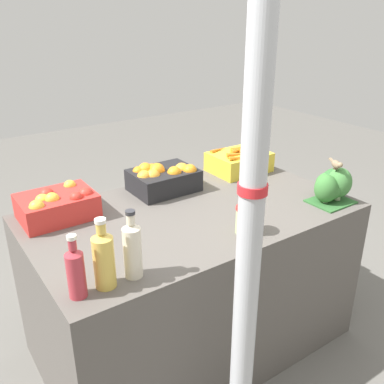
{
  "coord_description": "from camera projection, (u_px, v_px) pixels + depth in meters",
  "views": [
    {
      "loc": [
        -1.1,
        -1.6,
        1.76
      ],
      "look_at": [
        0.0,
        0.0,
        0.93
      ],
      "focal_mm": 40.0,
      "sensor_mm": 36.0,
      "label": 1
    }
  ],
  "objects": [
    {
      "name": "carrot_crate",
      "position": [
        239.0,
        161.0,
        2.65
      ],
      "size": [
        0.35,
        0.27,
        0.15
      ],
      "color": "gold",
      "rests_on": "market_table"
    },
    {
      "name": "orange_crate",
      "position": [
        163.0,
        178.0,
        2.36
      ],
      "size": [
        0.35,
        0.27,
        0.16
      ],
      "color": "black",
      "rests_on": "market_table"
    },
    {
      "name": "juice_bottle_golden",
      "position": [
        104.0,
        258.0,
        1.52
      ],
      "size": [
        0.08,
        0.08,
        0.27
      ],
      "color": "gold",
      "rests_on": "market_table"
    },
    {
      "name": "juice_bottle_ruby",
      "position": [
        76.0,
        271.0,
        1.47
      ],
      "size": [
        0.06,
        0.06,
        0.24
      ],
      "color": "#B2333D",
      "rests_on": "market_table"
    },
    {
      "name": "pickle_jar",
      "position": [
        246.0,
        220.0,
        1.91
      ],
      "size": [
        0.1,
        0.1,
        0.13
      ],
      "color": "#B2C684",
      "rests_on": "market_table"
    },
    {
      "name": "ground_plane",
      "position": [
        192.0,
        338.0,
        2.48
      ],
      "size": [
        10.0,
        10.0,
        0.0
      ],
      "primitive_type": "plane",
      "color": "#605E59"
    },
    {
      "name": "broccoli_pile",
      "position": [
        332.0,
        185.0,
        2.24
      ],
      "size": [
        0.25,
        0.21,
        0.18
      ],
      "color": "#2D602D",
      "rests_on": "market_table"
    },
    {
      "name": "support_pole",
      "position": [
        250.0,
        224.0,
        1.29
      ],
      "size": [
        0.09,
        0.09,
        2.33
      ],
      "color": "#B7BABF",
      "rests_on": "ground_plane"
    },
    {
      "name": "market_table",
      "position": [
        192.0,
        279.0,
        2.32
      ],
      "size": [
        1.61,
        0.95,
        0.83
      ],
      "primitive_type": "cube",
      "color": "#56514C",
      "rests_on": "ground_plane"
    },
    {
      "name": "apple_crate",
      "position": [
        57.0,
        205.0,
        2.05
      ],
      "size": [
        0.35,
        0.27,
        0.15
      ],
      "color": "red",
      "rests_on": "market_table"
    },
    {
      "name": "sparrow_bird",
      "position": [
        337.0,
        164.0,
        2.16
      ],
      "size": [
        0.07,
        0.13,
        0.05
      ],
      "rotation": [
        0.0,
        0.0,
        -2.03
      ],
      "color": "#4C3D2D",
      "rests_on": "broccoli_pile"
    },
    {
      "name": "juice_bottle_cloudy",
      "position": [
        132.0,
        249.0,
        1.58
      ],
      "size": [
        0.07,
        0.07,
        0.27
      ],
      "color": "beige",
      "rests_on": "market_table"
    }
  ]
}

